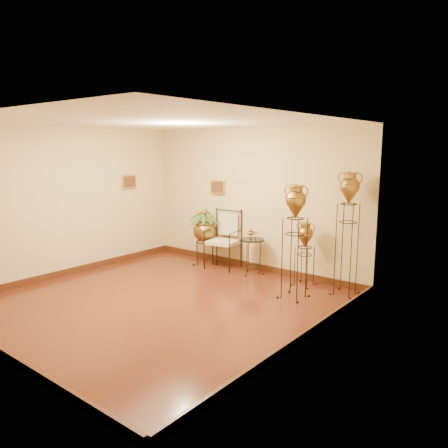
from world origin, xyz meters
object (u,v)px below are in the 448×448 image
Objects in this scene: amphora_tall at (347,233)px; planter_urn at (204,228)px; armchair at (223,240)px; amphora_mid at (295,241)px; side_table at (252,256)px.

amphora_tall reaches higher than planter_urn.
planter_urn is 0.53m from armchair.
amphora_mid is at bearing -15.31° from planter_urn.
side_table is (-1.31, 0.69, -0.58)m from amphora_mid.
amphora_mid is 1.60× the size of armchair.
planter_urn is at bearing 169.41° from armchair.
amphora_tall is at bearing 49.91° from amphora_mid.
amphora_tall is 2.35× the size of side_table.
amphora_mid is at bearing -29.38° from armchair.
amphora_tall is 0.91m from amphora_mid.
amphora_mid is 1.36× the size of planter_urn.
amphora_tall is 1.50× the size of planter_urn.
side_table is (-1.90, 0.00, -0.69)m from amphora_tall.
planter_urn is at bearing -179.96° from side_table.
amphora_tall reaches higher than side_table.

